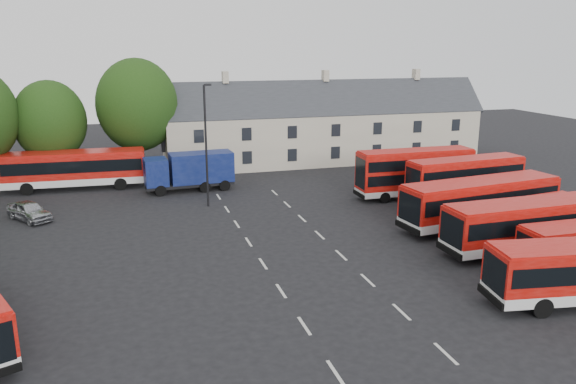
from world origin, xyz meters
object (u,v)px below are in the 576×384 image
object	(u,v)px
box_truck	(190,170)
silver_car	(29,211)
lamppost	(206,142)
bus_dd_south	(465,180)

from	to	relation	value
box_truck	silver_car	xyz separation A→B (m)	(-12.64, -5.57, -1.18)
lamppost	bus_dd_south	bearing A→B (deg)	-17.24
lamppost	box_truck	bearing A→B (deg)	97.42
bus_dd_south	box_truck	distance (m)	23.47
bus_dd_south	lamppost	xyz separation A→B (m)	(-19.65, 6.10, 2.94)
bus_dd_south	silver_car	xyz separation A→B (m)	(-33.01, 6.07, -1.57)
box_truck	lamppost	size ratio (longest dim) A/B	0.80
bus_dd_south	lamppost	world-z (taller)	lamppost
box_truck	silver_car	size ratio (longest dim) A/B	1.85
lamppost	silver_car	bearing A→B (deg)	-179.89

